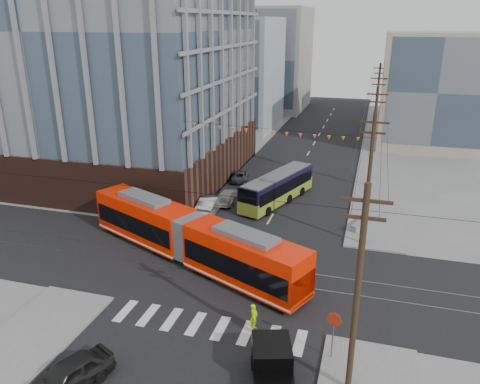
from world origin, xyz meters
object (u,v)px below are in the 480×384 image
(city_bus, at_px, (277,188))
(streetcar, at_px, (191,238))
(pickup_truck, at_px, (274,380))
(black_sedan, at_px, (69,375))

(city_bus, bearing_deg, streetcar, -85.87)
(streetcar, distance_m, pickup_truck, 14.86)
(streetcar, distance_m, city_bus, 14.58)
(streetcar, relative_size, black_sedan, 4.38)
(city_bus, bearing_deg, black_sedan, -80.35)
(streetcar, bearing_deg, city_bus, 99.35)
(pickup_truck, relative_size, black_sedan, 1.20)
(pickup_truck, distance_m, black_sedan, 10.22)
(city_bus, height_order, black_sedan, city_bus)
(streetcar, xyz_separation_m, black_sedan, (-0.89, -14.11, -1.16))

